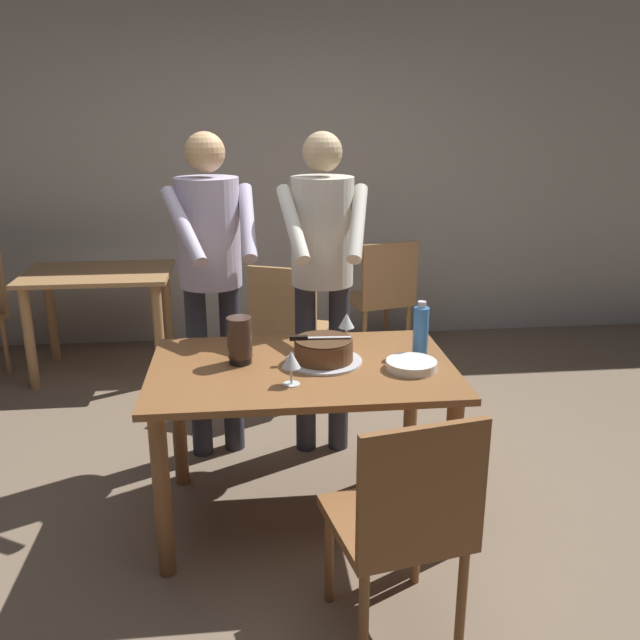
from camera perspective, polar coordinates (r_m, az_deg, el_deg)
ground_plane at (r=3.32m, az=-1.42°, el=-16.00°), size 14.00×14.00×0.00m
back_wall at (r=5.47m, az=-3.96°, el=12.34°), size 10.00×0.12×2.70m
main_dining_table at (r=3.02m, az=-1.51°, el=-6.05°), size 1.33×0.86×0.75m
cake_on_platter at (r=2.99m, az=0.31°, el=-2.66°), size 0.34×0.34×0.11m
cake_knife at (r=2.97m, az=-1.07°, el=-1.51°), size 0.27×0.04×0.02m
plate_stack at (r=2.95m, az=7.68°, el=-3.78°), size 0.22×0.22×0.04m
wine_glass_near at (r=2.74m, az=-2.43°, el=-3.44°), size 0.08×0.08×0.14m
wine_glass_far at (r=3.24m, az=2.23°, el=-0.14°), size 0.08×0.08×0.14m
water_bottle at (r=3.11m, az=8.46°, el=-0.84°), size 0.07×0.07×0.25m
hurricane_lamp at (r=2.99m, az=-6.76°, el=-1.68°), size 0.11×0.11×0.21m
person_cutting_cake at (r=3.51m, az=0.21°, el=5.02°), size 0.47×0.56×1.72m
person_standing_beside at (r=3.52m, az=-9.18°, el=4.84°), size 0.47×0.58×1.72m
chair_near_side at (r=2.42m, az=7.07°, el=-16.24°), size 0.52×0.52×0.90m
background_table at (r=5.01m, az=-18.01°, el=2.08°), size 1.00×0.70×0.74m
background_chair_0 at (r=4.36m, az=-2.61°, el=-0.47°), size 0.57×0.57×0.90m
background_chair_1 at (r=5.13m, az=5.17°, el=2.24°), size 0.54×0.54×0.90m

